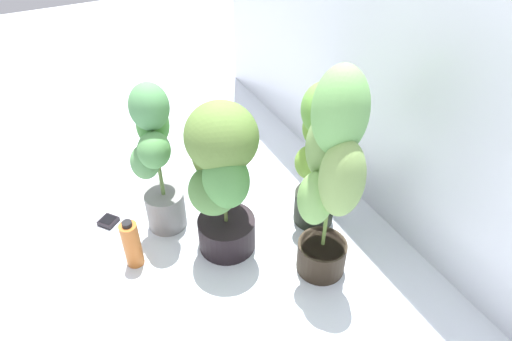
{
  "coord_description": "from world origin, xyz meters",
  "views": [
    {
      "loc": [
        1.39,
        -0.48,
        1.61
      ],
      "look_at": [
        0.01,
        0.21,
        0.41
      ],
      "focal_mm": 31.88,
      "sensor_mm": 36.0,
      "label": 1
    }
  ],
  "objects_px": {
    "hygrometer_box": "(108,221)",
    "potted_plant_front_left": "(156,156)",
    "potted_plant_back_right": "(332,168)",
    "nutrient_bottle": "(132,244)",
    "potted_plant_back_center": "(319,151)",
    "potted_plant_center": "(221,170)"
  },
  "relations": [
    {
      "from": "potted_plant_center",
      "to": "potted_plant_back_center",
      "type": "height_order",
      "value": "potted_plant_center"
    },
    {
      "from": "potted_plant_back_center",
      "to": "hygrometer_box",
      "type": "distance_m",
      "value": 1.1
    },
    {
      "from": "potted_plant_back_right",
      "to": "hygrometer_box",
      "type": "bearing_deg",
      "value": -132.69
    },
    {
      "from": "hygrometer_box",
      "to": "nutrient_bottle",
      "type": "height_order",
      "value": "nutrient_bottle"
    },
    {
      "from": "potted_plant_back_center",
      "to": "nutrient_bottle",
      "type": "bearing_deg",
      "value": -98.41
    },
    {
      "from": "potted_plant_front_left",
      "to": "nutrient_bottle",
      "type": "xyz_separation_m",
      "value": [
        0.18,
        -0.21,
        -0.3
      ]
    },
    {
      "from": "hygrometer_box",
      "to": "nutrient_bottle",
      "type": "relative_size",
      "value": 0.44
    },
    {
      "from": "potted_plant_front_left",
      "to": "potted_plant_center",
      "type": "relative_size",
      "value": 1.01
    },
    {
      "from": "potted_plant_back_right",
      "to": "nutrient_bottle",
      "type": "bearing_deg",
      "value": -119.31
    },
    {
      "from": "hygrometer_box",
      "to": "potted_plant_front_left",
      "type": "bearing_deg",
      "value": 113.44
    },
    {
      "from": "potted_plant_back_right",
      "to": "hygrometer_box",
      "type": "distance_m",
      "value": 1.2
    },
    {
      "from": "potted_plant_front_left",
      "to": "potted_plant_back_right",
      "type": "bearing_deg",
      "value": 41.68
    },
    {
      "from": "hygrometer_box",
      "to": "potted_plant_center",
      "type": "bearing_deg",
      "value": 100.87
    },
    {
      "from": "potted_plant_front_left",
      "to": "potted_plant_back_center",
      "type": "height_order",
      "value": "potted_plant_front_left"
    },
    {
      "from": "hygrometer_box",
      "to": "nutrient_bottle",
      "type": "xyz_separation_m",
      "value": [
        0.31,
        0.05,
        0.11
      ]
    },
    {
      "from": "potted_plant_front_left",
      "to": "hygrometer_box",
      "type": "bearing_deg",
      "value": -117.38
    },
    {
      "from": "potted_plant_center",
      "to": "potted_plant_back_center",
      "type": "bearing_deg",
      "value": 83.75
    },
    {
      "from": "potted_plant_back_center",
      "to": "potted_plant_center",
      "type": "bearing_deg",
      "value": -96.25
    },
    {
      "from": "potted_plant_back_right",
      "to": "hygrometer_box",
      "type": "relative_size",
      "value": 8.77
    },
    {
      "from": "potted_plant_back_center",
      "to": "nutrient_bottle",
      "type": "xyz_separation_m",
      "value": [
        -0.13,
        -0.87,
        -0.31
      ]
    },
    {
      "from": "potted_plant_front_left",
      "to": "potted_plant_back_right",
      "type": "distance_m",
      "value": 0.8
    },
    {
      "from": "potted_plant_front_left",
      "to": "potted_plant_back_right",
      "type": "height_order",
      "value": "potted_plant_back_right"
    }
  ]
}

